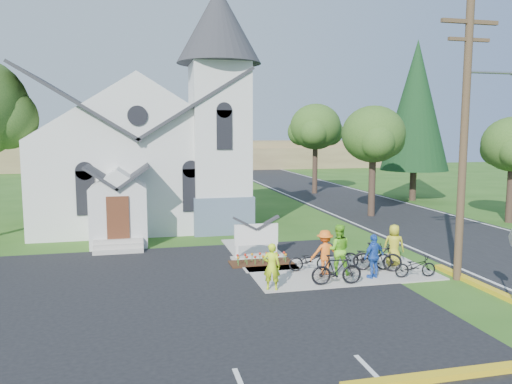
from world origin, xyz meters
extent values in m
plane|color=#2B5718|center=(0.00, 0.00, 0.00)|extent=(120.00, 120.00, 0.00)
cube|color=black|center=(-7.00, -2.00, 0.01)|extent=(20.00, 16.00, 0.02)
cube|color=black|center=(10.00, 15.00, 0.01)|extent=(8.00, 90.00, 0.02)
cube|color=#A19D92|center=(1.50, 0.50, 0.03)|extent=(7.00, 4.00, 0.05)
cube|color=silver|center=(-6.00, 13.00, 2.50)|extent=(11.00, 9.00, 5.00)
cube|color=slate|center=(-1.70, 9.70, 1.00)|extent=(3.20, 3.20, 2.00)
cube|color=silver|center=(-1.70, 9.70, 4.50)|extent=(3.00, 3.00, 9.00)
cone|color=#25262A|center=(-1.70, 9.70, 11.00)|extent=(4.50, 4.50, 4.00)
cube|color=silver|center=(-7.00, 7.30, 1.40)|extent=(2.60, 2.40, 2.80)
cube|color=#592D19|center=(-7.00, 6.07, 1.50)|extent=(1.00, 0.10, 2.00)
cube|color=#A19D92|center=(-1.20, 3.20, 0.05)|extent=(2.20, 0.40, 0.10)
cube|color=white|center=(-2.05, 3.20, 0.55)|extent=(0.12, 0.12, 1.00)
cube|color=white|center=(-0.35, 3.20, 0.55)|extent=(0.12, 0.12, 1.00)
cube|color=white|center=(-1.20, 3.20, 1.05)|extent=(1.90, 0.14, 0.90)
cube|color=#351E0E|center=(-1.20, 2.30, 0.04)|extent=(2.60, 1.10, 0.07)
cylinder|color=#4E3927|center=(5.30, -1.50, 5.00)|extent=(0.28, 0.28, 10.00)
cube|color=#4E3927|center=(5.30, -1.50, 9.20)|extent=(2.20, 0.14, 0.14)
cube|color=#4E3927|center=(5.30, -1.50, 8.60)|extent=(1.60, 0.12, 0.12)
cylinder|color=gray|center=(6.40, -1.50, 7.50)|extent=(2.20, 0.10, 0.10)
cylinder|color=#33241C|center=(8.50, 12.00, 2.02)|extent=(0.44, 0.44, 4.05)
ellipsoid|color=#2C521C|center=(8.50, 12.00, 5.25)|extent=(4.00, 4.00, 3.60)
cylinder|color=#33241C|center=(9.00, 24.00, 2.25)|extent=(0.44, 0.44, 4.50)
ellipsoid|color=#2C521C|center=(9.00, 24.00, 5.82)|extent=(4.40, 4.40, 3.96)
cylinder|color=#33241C|center=(15.50, 8.00, 1.80)|extent=(0.44, 0.44, 3.60)
cylinder|color=#33241C|center=(15.00, 18.00, 1.20)|extent=(0.50, 0.50, 2.40)
cone|color=black|center=(15.00, 18.00, 7.40)|extent=(5.20, 5.20, 10.00)
cube|color=olive|center=(6.00, 56.00, 2.00)|extent=(60.00, 8.00, 4.00)
cube|color=olive|center=(-10.00, 58.00, 2.80)|extent=(30.00, 6.00, 5.60)
cube|color=olive|center=(22.00, 54.00, 1.50)|extent=(25.00, 6.00, 3.00)
imported|color=#CDF31C|center=(-1.69, -1.20, 0.86)|extent=(0.69, 0.57, 1.62)
imported|color=black|center=(0.34, 0.68, 0.48)|extent=(1.70, 0.73, 0.87)
imported|color=#6FCF26|center=(1.22, -0.01, 1.01)|extent=(1.10, 0.97, 1.92)
imported|color=black|center=(0.67, -1.20, 0.59)|extent=(1.85, 0.68, 1.09)
imported|color=blue|center=(2.32, -0.73, 0.87)|extent=(1.04, 0.70, 1.64)
imported|color=black|center=(2.59, 0.37, 0.56)|extent=(2.04, 1.35, 1.02)
imported|color=orange|center=(0.73, 0.09, 0.90)|extent=(1.14, 0.70, 1.70)
imported|color=black|center=(2.87, 0.05, 0.61)|extent=(1.92, 1.21, 1.12)
imported|color=gold|center=(3.89, 0.65, 0.89)|extent=(0.96, 0.80, 1.68)
imported|color=black|center=(3.87, -1.01, 0.46)|extent=(1.62, 0.70, 0.83)
camera|label=1|loc=(-6.01, -17.17, 5.43)|focal=35.00mm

